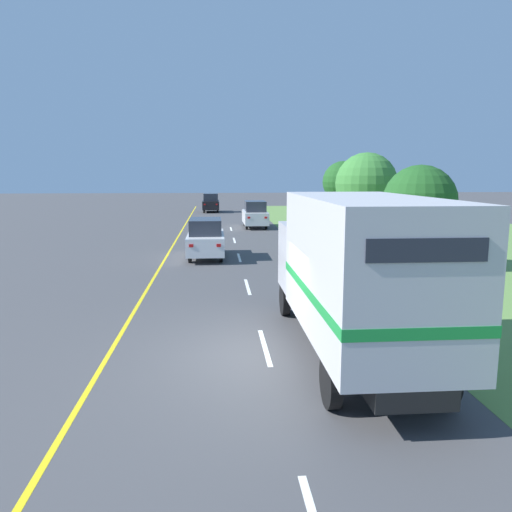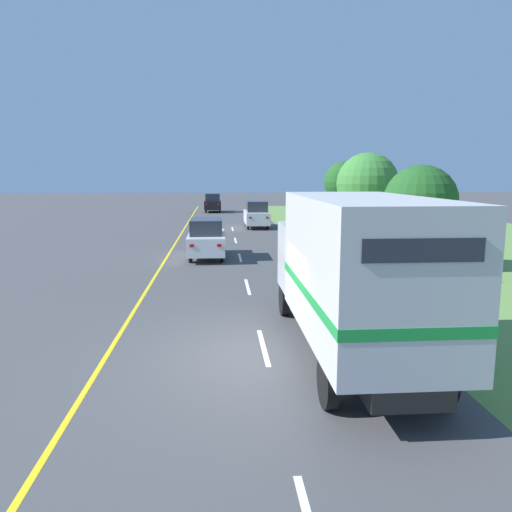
% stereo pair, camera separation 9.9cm
% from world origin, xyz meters
% --- Properties ---
extents(ground_plane, '(200.00, 200.00, 0.00)m').
position_xyz_m(ground_plane, '(0.00, 0.00, 0.00)').
color(ground_plane, '#444447').
extents(grass_shoulder, '(20.00, 70.29, 0.01)m').
position_xyz_m(grass_shoulder, '(13.70, 19.10, 0.00)').
color(grass_shoulder, '#608942').
rests_on(grass_shoulder, ground).
extents(edge_line_yellow, '(0.12, 70.29, 0.01)m').
position_xyz_m(edge_line_yellow, '(-3.70, 19.10, 0.00)').
color(edge_line_yellow, yellow).
rests_on(edge_line_yellow, ground).
extents(centre_dash_near, '(0.12, 2.60, 0.01)m').
position_xyz_m(centre_dash_near, '(0.00, 0.58, 0.00)').
color(centre_dash_near, white).
rests_on(centre_dash_near, ground).
extents(centre_dash_mid_a, '(0.12, 2.60, 0.01)m').
position_xyz_m(centre_dash_mid_a, '(0.00, 7.18, 0.00)').
color(centre_dash_mid_a, white).
rests_on(centre_dash_mid_a, ground).
extents(centre_dash_mid_b, '(0.12, 2.60, 0.01)m').
position_xyz_m(centre_dash_mid_b, '(0.00, 13.78, 0.00)').
color(centre_dash_mid_b, white).
rests_on(centre_dash_mid_b, ground).
extents(centre_dash_far, '(0.12, 2.60, 0.01)m').
position_xyz_m(centre_dash_far, '(0.00, 20.38, 0.00)').
color(centre_dash_far, white).
rests_on(centre_dash_far, ground).
extents(centre_dash_farthest, '(0.12, 2.60, 0.01)m').
position_xyz_m(centre_dash_farthest, '(0.00, 26.98, 0.00)').
color(centre_dash_farthest, white).
rests_on(centre_dash_farthest, ground).
extents(horse_trailer_truck, '(2.50, 8.09, 3.72)m').
position_xyz_m(horse_trailer_truck, '(1.94, -0.31, 2.06)').
color(horse_trailer_truck, black).
rests_on(horse_trailer_truck, ground).
extents(lead_car_white, '(1.80, 4.46, 1.97)m').
position_xyz_m(lead_car_white, '(-1.67, 13.88, 0.99)').
color(lead_car_white, black).
rests_on(lead_car_white, ground).
extents(lead_car_white_ahead, '(1.80, 4.56, 2.09)m').
position_xyz_m(lead_car_white_ahead, '(1.92, 27.92, 1.04)').
color(lead_car_white_ahead, black).
rests_on(lead_car_white_ahead, ground).
extents(lead_car_black_ahead, '(1.80, 3.87, 2.05)m').
position_xyz_m(lead_car_black_ahead, '(-1.67, 44.20, 1.02)').
color(lead_car_black_ahead, black).
rests_on(lead_car_black_ahead, ground).
extents(highway_sign, '(2.36, 0.09, 2.59)m').
position_xyz_m(highway_sign, '(5.66, 6.90, 1.50)').
color(highway_sign, '#9E9EA3').
rests_on(highway_sign, ground).
extents(roadside_tree_near, '(3.23, 3.23, 4.58)m').
position_xyz_m(roadside_tree_near, '(7.84, 10.42, 2.95)').
color(roadside_tree_near, brown).
rests_on(roadside_tree_near, ground).
extents(roadside_tree_mid, '(3.66, 3.66, 5.43)m').
position_xyz_m(roadside_tree_mid, '(7.79, 18.23, 3.59)').
color(roadside_tree_mid, brown).
rests_on(roadside_tree_mid, ground).
extents(roadside_tree_far, '(2.88, 2.88, 5.07)m').
position_xyz_m(roadside_tree_far, '(7.77, 23.60, 3.61)').
color(roadside_tree_far, brown).
rests_on(roadside_tree_far, ground).
extents(delineator_post, '(0.08, 0.08, 0.95)m').
position_xyz_m(delineator_post, '(4.20, 3.28, 0.51)').
color(delineator_post, white).
rests_on(delineator_post, ground).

